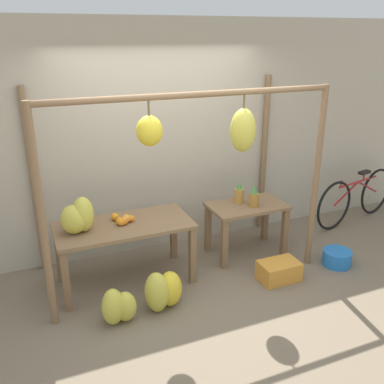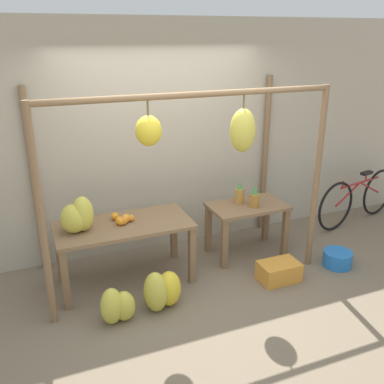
{
  "view_description": "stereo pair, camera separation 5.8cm",
  "coord_description": "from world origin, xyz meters",
  "views": [
    {
      "loc": [
        -1.58,
        -3.48,
        2.62
      ],
      "look_at": [
        0.14,
        0.64,
        0.95
      ],
      "focal_mm": 40.0,
      "sensor_mm": 36.0,
      "label": 1
    },
    {
      "loc": [
        -1.53,
        -3.5,
        2.62
      ],
      "look_at": [
        0.14,
        0.64,
        0.95
      ],
      "focal_mm": 40.0,
      "sensor_mm": 36.0,
      "label": 2
    }
  ],
  "objects": [
    {
      "name": "blue_bucket",
      "position": [
        1.76,
        0.01,
        0.09
      ],
      "size": [
        0.34,
        0.34,
        0.18
      ],
      "color": "blue",
      "rests_on": "ground_plane"
    },
    {
      "name": "fruit_crate_white",
      "position": [
        0.94,
        0.0,
        0.11
      ],
      "size": [
        0.45,
        0.29,
        0.22
      ],
      "color": "orange",
      "rests_on": "ground_plane"
    },
    {
      "name": "display_table_main",
      "position": [
        -0.65,
        0.64,
        0.6
      ],
      "size": [
        1.45,
        0.7,
        0.7
      ],
      "color": "brown",
      "rests_on": "ground_plane"
    },
    {
      "name": "ground_plane",
      "position": [
        0.0,
        0.0,
        0.0
      ],
      "size": [
        20.0,
        20.0,
        0.0
      ],
      "primitive_type": "plane",
      "color": "#756651"
    },
    {
      "name": "banana_pile_on_table",
      "position": [
        -1.11,
        0.62,
        0.87
      ],
      "size": [
        0.42,
        0.33,
        0.37
      ],
      "color": "gold",
      "rests_on": "display_table_main"
    },
    {
      "name": "banana_pile_ground_right",
      "position": [
        -0.43,
        0.0,
        0.2
      ],
      "size": [
        0.49,
        0.39,
        0.43
      ],
      "color": "yellow",
      "rests_on": "ground_plane"
    },
    {
      "name": "pineapple_cluster",
      "position": [
        0.89,
        0.71,
        0.77
      ],
      "size": [
        0.23,
        0.28,
        0.28
      ],
      "color": "#A3702D",
      "rests_on": "display_table_side"
    },
    {
      "name": "parked_bicycle",
      "position": [
        2.87,
        0.94,
        0.37
      ],
      "size": [
        1.67,
        0.41,
        0.75
      ],
      "color": "black",
      "rests_on": "ground_plane"
    },
    {
      "name": "banana_pile_ground_left",
      "position": [
        -0.91,
        -0.05,
        0.17
      ],
      "size": [
        0.41,
        0.31,
        0.38
      ],
      "color": "gold",
      "rests_on": "ground_plane"
    },
    {
      "name": "display_table_side",
      "position": [
        0.91,
        0.71,
        0.51
      ],
      "size": [
        0.94,
        0.56,
        0.65
      ],
      "color": "brown",
      "rests_on": "ground_plane"
    },
    {
      "name": "stall_awning",
      "position": [
        0.07,
        0.43,
        1.48
      ],
      "size": [
        3.02,
        1.25,
        2.12
      ],
      "color": "brown",
      "rests_on": "ground_plane"
    },
    {
      "name": "shop_wall_back",
      "position": [
        0.0,
        1.37,
        1.4
      ],
      "size": [
        8.0,
        0.08,
        2.8
      ],
      "color": "#B2A893",
      "rests_on": "ground_plane"
    },
    {
      "name": "orange_pile",
      "position": [
        -0.64,
        0.66,
        0.74
      ],
      "size": [
        0.24,
        0.24,
        0.09
      ],
      "color": "orange",
      "rests_on": "display_table_main"
    }
  ]
}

